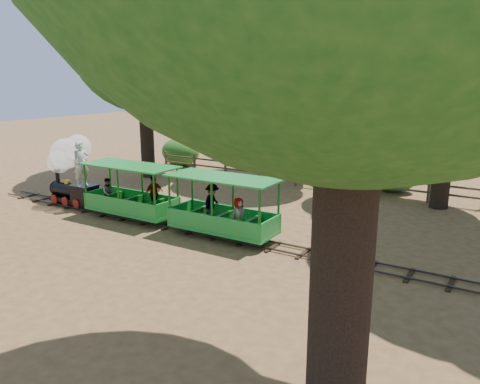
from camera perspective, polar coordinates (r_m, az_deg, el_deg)
The scene contains 12 objects.
ground at distance 15.34m, azimuth -2.58°, elevation -5.44°, with size 90.00×90.00×0.00m, color #9D6F43.
track at distance 15.32m, azimuth -2.58°, elevation -5.20°, with size 22.00×1.00×0.10m.
locomotive at distance 19.77m, azimuth -20.04°, elevation 3.12°, with size 2.58×1.21×2.96m.
carriage_front at distance 17.48m, azimuth -13.07°, elevation -0.68°, with size 3.68×1.50×1.91m.
carriage_rear at distance 15.09m, azimuth -2.22°, elevation -2.54°, with size 3.68×1.51×1.91m.
oak_nw at distance 24.70m, azimuth -11.76°, elevation 18.62°, with size 8.91×7.84×10.44m.
oak_nc at distance 24.06m, azimuth 6.66°, elevation 21.46°, with size 7.63×6.71×11.05m.
oak_ne at distance 19.82m, azimuth 24.88°, elevation 17.74°, with size 7.36×6.48×9.49m.
fence at distance 22.03m, azimuth 9.14°, elevation 1.90°, with size 18.10×0.10×1.00m.
shrub_west at distance 27.65m, azimuth -7.28°, elevation 4.88°, with size 2.37×1.83×1.64m, color #2D6B1E.
shrub_mid_w at distance 22.90m, azimuth 12.23°, elevation 2.96°, with size 2.51×1.93×1.74m, color #2D6B1E.
shrub_mid_e at distance 22.25m, azimuth 18.22°, elevation 1.89°, with size 2.10×1.62×1.46m, color #2D6B1E.
Camera 1 is at (8.15, -11.97, 5.05)m, focal length 35.00 mm.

